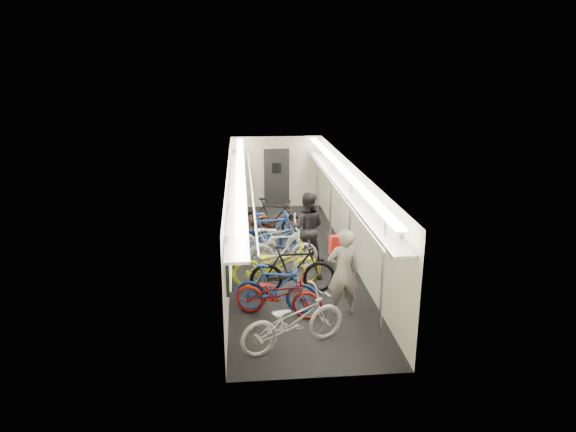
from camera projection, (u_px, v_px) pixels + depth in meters
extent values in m
plane|color=black|center=(291.00, 260.00, 12.85)|extent=(10.00, 10.00, 0.00)
plane|color=white|center=(291.00, 166.00, 12.16)|extent=(10.00, 10.00, 0.00)
plane|color=beige|center=(229.00, 216.00, 12.37)|extent=(0.00, 10.00, 10.00)
plane|color=beige|center=(351.00, 213.00, 12.64)|extent=(0.00, 10.00, 10.00)
plane|color=beige|center=(277.00, 172.00, 17.27)|extent=(3.00, 0.00, 3.00)
plane|color=beige|center=(323.00, 309.00, 7.74)|extent=(3.00, 0.00, 3.00)
cube|color=black|center=(228.00, 264.00, 9.31)|extent=(0.06, 1.10, 0.80)
cube|color=#AEE062|center=(230.00, 264.00, 9.32)|extent=(0.02, 0.96, 0.66)
cube|color=black|center=(230.00, 227.00, 11.41)|extent=(0.06, 1.10, 0.80)
cube|color=#AEE062|center=(232.00, 227.00, 11.41)|extent=(0.02, 0.96, 0.66)
cube|color=black|center=(231.00, 201.00, 13.51)|extent=(0.06, 1.10, 0.80)
cube|color=#AEE062|center=(233.00, 201.00, 13.51)|extent=(0.02, 0.96, 0.66)
cube|color=black|center=(232.00, 182.00, 15.60)|extent=(0.06, 1.10, 0.80)
cube|color=#AEE062|center=(234.00, 182.00, 15.61)|extent=(0.02, 0.96, 0.66)
cube|color=yellow|center=(230.00, 241.00, 10.35)|extent=(0.02, 0.22, 0.30)
cube|color=yellow|center=(231.00, 211.00, 12.44)|extent=(0.02, 0.22, 0.30)
cube|color=yellow|center=(232.00, 189.00, 14.54)|extent=(0.02, 0.22, 0.30)
cube|color=black|center=(277.00, 178.00, 17.27)|extent=(0.85, 0.08, 2.00)
cube|color=#999BA0|center=(237.00, 187.00, 12.18)|extent=(0.40, 9.70, 0.05)
cube|color=#999BA0|center=(344.00, 184.00, 12.41)|extent=(0.40, 9.70, 0.05)
cylinder|color=silver|center=(251.00, 182.00, 12.18)|extent=(0.04, 9.70, 0.04)
cylinder|color=silver|center=(330.00, 181.00, 12.35)|extent=(0.04, 9.70, 0.04)
cube|color=white|center=(240.00, 169.00, 12.07)|extent=(0.18, 9.60, 0.04)
cube|color=white|center=(341.00, 167.00, 12.28)|extent=(0.18, 9.60, 0.04)
cylinder|color=silver|center=(383.00, 274.00, 8.99)|extent=(0.05, 0.05, 2.38)
cylinder|color=silver|center=(350.00, 225.00, 11.66)|extent=(0.05, 0.05, 2.38)
cylinder|color=silver|center=(331.00, 198.00, 14.04)|extent=(0.05, 0.05, 2.38)
cylinder|color=silver|center=(318.00, 178.00, 16.43)|extent=(0.05, 0.05, 2.38)
imported|color=silver|center=(293.00, 320.00, 8.81)|extent=(2.07, 1.35, 1.03)
imported|color=navy|center=(276.00, 289.00, 10.04)|extent=(1.75, 0.81, 1.01)
imported|color=maroon|center=(278.00, 294.00, 9.91)|extent=(1.85, 1.15, 0.92)
imported|color=black|center=(293.00, 270.00, 10.84)|extent=(1.85, 0.54, 1.11)
imported|color=yellow|center=(277.00, 265.00, 11.23)|extent=(1.97, 0.75, 1.02)
imported|color=silver|center=(283.00, 249.00, 12.15)|extent=(1.70, 0.49, 1.02)
imported|color=silver|center=(272.00, 238.00, 12.73)|extent=(2.21, 0.94, 1.13)
imported|color=navy|center=(270.00, 234.00, 13.01)|extent=(1.98, 0.76, 1.16)
imported|color=maroon|center=(271.00, 223.00, 14.31)|extent=(1.80, 0.75, 0.92)
imported|color=black|center=(274.00, 219.00, 14.22)|extent=(2.00, 1.29, 1.17)
imported|color=gray|center=(343.00, 272.00, 9.91)|extent=(0.67, 0.47, 1.75)
imported|color=black|center=(307.00, 228.00, 12.50)|extent=(0.98, 0.83, 1.78)
cube|color=red|center=(336.00, 244.00, 10.22)|extent=(0.29, 0.20, 0.38)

